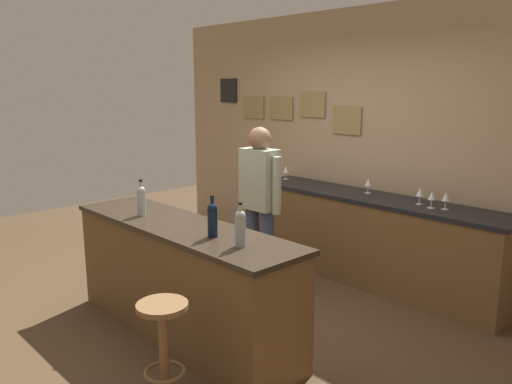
{
  "coord_description": "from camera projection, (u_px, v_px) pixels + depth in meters",
  "views": [
    {
      "loc": [
        3.2,
        -2.61,
        1.98
      ],
      "look_at": [
        -0.04,
        0.45,
        1.05
      ],
      "focal_mm": 35.7,
      "sensor_mm": 36.0,
      "label": 1
    }
  ],
  "objects": [
    {
      "name": "wine_glass_e",
      "position": [
        446.0,
        197.0,
        4.52
      ],
      "size": [
        0.07,
        0.07,
        0.16
      ],
      "color": "silver",
      "rests_on": "side_counter"
    },
    {
      "name": "wine_glass_a",
      "position": [
        286.0,
        170.0,
        5.99
      ],
      "size": [
        0.07,
        0.07,
        0.16
      ],
      "color": "silver",
      "rests_on": "side_counter"
    },
    {
      "name": "bar_stool",
      "position": [
        163.0,
        337.0,
        3.15
      ],
      "size": [
        0.32,
        0.32,
        0.68
      ],
      "color": "brown",
      "rests_on": "ground_plane"
    },
    {
      "name": "wine_glass_b",
      "position": [
        368.0,
        183.0,
        5.2
      ],
      "size": [
        0.07,
        0.07,
        0.16
      ],
      "color": "silver",
      "rests_on": "side_counter"
    },
    {
      "name": "bar_counter",
      "position": [
        182.0,
        279.0,
        4.07
      ],
      "size": [
        2.32,
        0.6,
        0.92
      ],
      "color": "brown",
      "rests_on": "ground_plane"
    },
    {
      "name": "wine_bottle_b",
      "position": [
        212.0,
        218.0,
        3.62
      ],
      "size": [
        0.07,
        0.07,
        0.31
      ],
      "color": "black",
      "rests_on": "bar_counter"
    },
    {
      "name": "side_counter",
      "position": [
        371.0,
        239.0,
        5.17
      ],
      "size": [
        2.82,
        0.56,
        0.9
      ],
      "color": "brown",
      "rests_on": "ground_plane"
    },
    {
      "name": "ground_plane",
      "position": [
        222.0,
        317.0,
        4.44
      ],
      "size": [
        10.0,
        10.0,
        0.0
      ],
      "primitive_type": "plane",
      "color": "#4C3823"
    },
    {
      "name": "wine_glass_d",
      "position": [
        432.0,
        196.0,
        4.56
      ],
      "size": [
        0.07,
        0.07,
        0.16
      ],
      "color": "silver",
      "rests_on": "side_counter"
    },
    {
      "name": "wine_bottle_a",
      "position": [
        141.0,
        200.0,
        4.22
      ],
      "size": [
        0.07,
        0.07,
        0.31
      ],
      "color": "#999E99",
      "rests_on": "bar_counter"
    },
    {
      "name": "bartender",
      "position": [
        260.0,
        201.0,
        4.72
      ],
      "size": [
        0.52,
        0.21,
        1.62
      ],
      "color": "#384766",
      "rests_on": "ground_plane"
    },
    {
      "name": "back_wall",
      "position": [
        363.0,
        140.0,
        5.53
      ],
      "size": [
        6.0,
        0.09,
        2.8
      ],
      "color": "tan",
      "rests_on": "ground_plane"
    },
    {
      "name": "wine_glass_c",
      "position": [
        420.0,
        193.0,
        4.71
      ],
      "size": [
        0.07,
        0.07,
        0.16
      ],
      "color": "silver",
      "rests_on": "side_counter"
    },
    {
      "name": "wine_bottle_c",
      "position": [
        240.0,
        227.0,
        3.41
      ],
      "size": [
        0.07,
        0.07,
        0.31
      ],
      "color": "#999E99",
      "rests_on": "bar_counter"
    }
  ]
}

